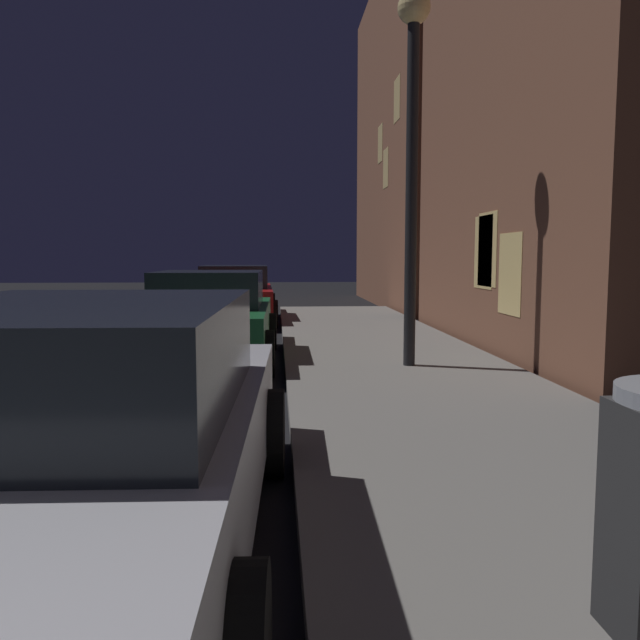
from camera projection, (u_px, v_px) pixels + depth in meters
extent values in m
cube|color=#B7B7BF|center=(83.00, 461.00, 3.41)|extent=(1.99, 4.50, 0.64)
cube|color=#1E2328|center=(73.00, 357.00, 3.26)|extent=(1.70, 2.44, 0.56)
cylinder|color=black|center=(19.00, 435.00, 4.76)|extent=(0.24, 0.67, 0.66)
cylinder|color=black|center=(270.00, 433.00, 4.83)|extent=(0.24, 0.67, 0.66)
cube|color=#19592D|center=(210.00, 326.00, 9.95)|extent=(1.84, 4.21, 0.64)
cube|color=#1E2328|center=(210.00, 289.00, 9.90)|extent=(1.60, 1.95, 0.56)
cylinder|color=black|center=(167.00, 332.00, 11.21)|extent=(0.23, 0.66, 0.66)
cylinder|color=black|center=(270.00, 332.00, 11.31)|extent=(0.23, 0.66, 0.66)
cylinder|color=black|center=(132.00, 355.00, 8.63)|extent=(0.23, 0.66, 0.66)
cylinder|color=black|center=(266.00, 354.00, 8.73)|extent=(0.23, 0.66, 0.66)
cube|color=maroon|center=(235.00, 300.00, 16.00)|extent=(1.93, 4.52, 0.64)
cube|color=#1E2328|center=(235.00, 277.00, 15.94)|extent=(1.66, 2.31, 0.56)
cylinder|color=black|center=(203.00, 305.00, 17.31)|extent=(0.24, 0.67, 0.66)
cylinder|color=black|center=(271.00, 305.00, 17.49)|extent=(0.24, 0.67, 0.66)
cylinder|color=black|center=(192.00, 315.00, 14.56)|extent=(0.24, 0.67, 0.66)
cylinder|color=black|center=(273.00, 314.00, 14.74)|extent=(0.24, 0.67, 0.66)
cylinder|color=black|center=(411.00, 196.00, 8.66)|extent=(0.16, 0.16, 4.66)
sphere|color=#F9D88C|center=(414.00, 8.00, 8.42)|extent=(0.44, 0.44, 0.44)
cube|color=#F2D17F|center=(511.00, 274.00, 9.33)|extent=(0.06, 0.90, 1.20)
cube|color=#F2D17F|center=(489.00, 249.00, 10.32)|extent=(0.06, 0.90, 1.20)
cube|color=#F2D17F|center=(485.00, 252.00, 10.52)|extent=(0.06, 0.90, 1.20)
cube|color=brown|center=(506.00, 144.00, 21.77)|extent=(8.85, 10.61, 10.92)
cube|color=#F2D17F|center=(386.00, 168.00, 19.79)|extent=(0.06, 0.90, 1.20)
cube|color=#F2D17F|center=(381.00, 144.00, 20.79)|extent=(0.06, 0.90, 1.20)
cube|color=#F2D17F|center=(398.00, 99.00, 17.89)|extent=(0.06, 0.90, 1.20)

